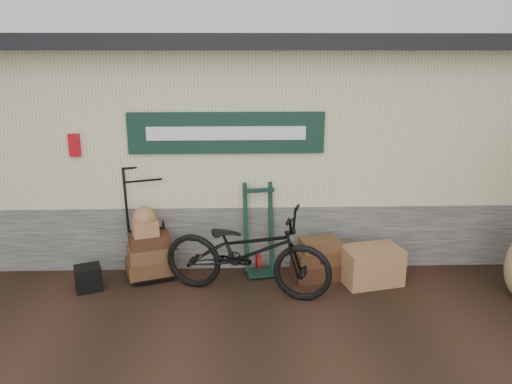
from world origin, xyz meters
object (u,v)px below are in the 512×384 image
at_px(suitcase_stack, 317,258).
at_px(wicker_hamper, 371,265).
at_px(bicycle, 247,247).
at_px(porter_trolley, 146,222).
at_px(black_trunk, 88,278).
at_px(green_barrow, 259,229).

height_order(suitcase_stack, wicker_hamper, suitcase_stack).
height_order(wicker_hamper, bicycle, bicycle).
height_order(porter_trolley, black_trunk, porter_trolley).
bearing_deg(suitcase_stack, black_trunk, -175.31).
height_order(porter_trolley, green_barrow, porter_trolley).
xyz_separation_m(porter_trolley, suitcase_stack, (2.31, -0.22, -0.48)).
bearing_deg(porter_trolley, suitcase_stack, -24.90).
bearing_deg(porter_trolley, wicker_hamper, -26.60).
height_order(porter_trolley, wicker_hamper, porter_trolley).
distance_m(porter_trolley, black_trunk, 1.04).
bearing_deg(bicycle, black_trunk, 102.07).
relative_size(porter_trolley, green_barrow, 1.20).
distance_m(suitcase_stack, wicker_hamper, 0.72).
xyz_separation_m(wicker_hamper, bicycle, (-1.66, -0.24, 0.38)).
distance_m(porter_trolley, green_barrow, 1.54).
xyz_separation_m(suitcase_stack, wicker_hamper, (0.70, -0.16, -0.04)).
relative_size(porter_trolley, black_trunk, 4.74).
xyz_separation_m(green_barrow, black_trunk, (-2.24, -0.47, -0.47)).
xyz_separation_m(black_trunk, bicycle, (2.06, -0.16, 0.47)).
height_order(wicker_hamper, black_trunk, wicker_hamper).
distance_m(porter_trolley, bicycle, 1.50).
height_order(green_barrow, wicker_hamper, green_barrow).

